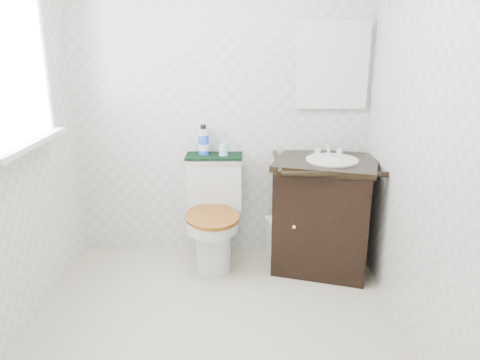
{
  "coord_description": "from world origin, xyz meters",
  "views": [
    {
      "loc": [
        0.17,
        -2.28,
        1.65
      ],
      "look_at": [
        0.14,
        0.75,
        0.72
      ],
      "focal_mm": 35.0,
      "sensor_mm": 36.0,
      "label": 1
    }
  ],
  "objects_px": {
    "toilet": "(214,219)",
    "trash_bin": "(280,236)",
    "vanity": "(324,211)",
    "mouthwash_bottle": "(204,141)",
    "cup": "(223,150)"
  },
  "relations": [
    {
      "from": "toilet",
      "to": "trash_bin",
      "type": "xyz_separation_m",
      "value": [
        0.5,
        0.13,
        -0.19
      ]
    },
    {
      "from": "toilet",
      "to": "vanity",
      "type": "relative_size",
      "value": 0.86
    },
    {
      "from": "mouthwash_bottle",
      "to": "toilet",
      "type": "bearing_deg",
      "value": -62.74
    },
    {
      "from": "cup",
      "to": "toilet",
      "type": "bearing_deg",
      "value": -121.72
    },
    {
      "from": "vanity",
      "to": "mouthwash_bottle",
      "type": "bearing_deg",
      "value": 166.3
    },
    {
      "from": "toilet",
      "to": "cup",
      "type": "relative_size",
      "value": 9.19
    },
    {
      "from": "toilet",
      "to": "cup",
      "type": "bearing_deg",
      "value": 58.28
    },
    {
      "from": "toilet",
      "to": "mouthwash_bottle",
      "type": "distance_m",
      "value": 0.58
    },
    {
      "from": "toilet",
      "to": "trash_bin",
      "type": "distance_m",
      "value": 0.56
    },
    {
      "from": "trash_bin",
      "to": "toilet",
      "type": "bearing_deg",
      "value": -165.84
    },
    {
      "from": "toilet",
      "to": "vanity",
      "type": "height_order",
      "value": "vanity"
    },
    {
      "from": "vanity",
      "to": "cup",
      "type": "relative_size",
      "value": 10.72
    },
    {
      "from": "mouthwash_bottle",
      "to": "cup",
      "type": "relative_size",
      "value": 2.56
    },
    {
      "from": "toilet",
      "to": "mouthwash_bottle",
      "type": "height_order",
      "value": "mouthwash_bottle"
    },
    {
      "from": "vanity",
      "to": "trash_bin",
      "type": "distance_m",
      "value": 0.45
    }
  ]
}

